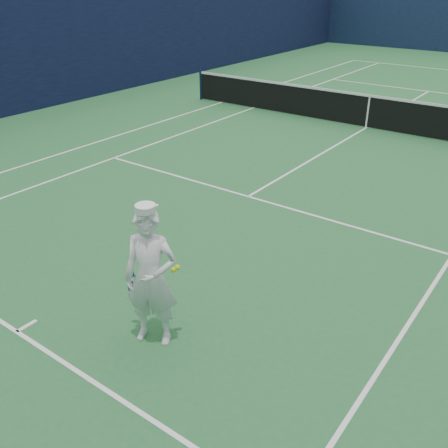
% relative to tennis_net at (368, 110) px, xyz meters
% --- Properties ---
extents(ground, '(80.00, 80.00, 0.00)m').
position_rel_tennis_net_xyz_m(ground, '(0.00, 0.00, -0.55)').
color(ground, '#256332').
rests_on(ground, ground).
extents(court_markings, '(11.03, 23.83, 0.01)m').
position_rel_tennis_net_xyz_m(court_markings, '(0.00, 0.00, -0.55)').
color(court_markings, white).
rests_on(court_markings, ground).
extents(windscreen_fence, '(20.12, 36.12, 4.00)m').
position_rel_tennis_net_xyz_m(windscreen_fence, '(0.00, 0.00, 1.45)').
color(windscreen_fence, '#101C3A').
rests_on(windscreen_fence, ground).
extents(tennis_net, '(12.88, 0.09, 1.07)m').
position_rel_tennis_net_xyz_m(tennis_net, '(0.00, 0.00, 0.00)').
color(tennis_net, '#141E4C').
rests_on(tennis_net, ground).
extents(tennis_player, '(0.89, 0.67, 1.90)m').
position_rel_tennis_net_xyz_m(tennis_player, '(1.56, -10.88, 0.37)').
color(tennis_player, white).
rests_on(tennis_player, ground).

